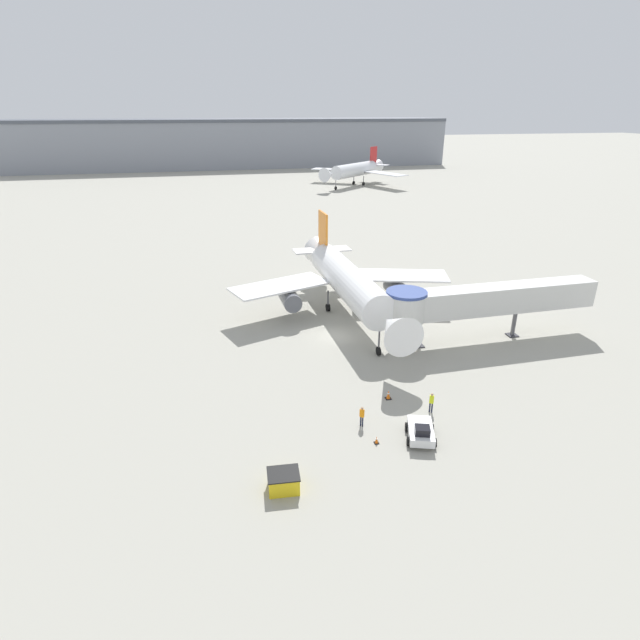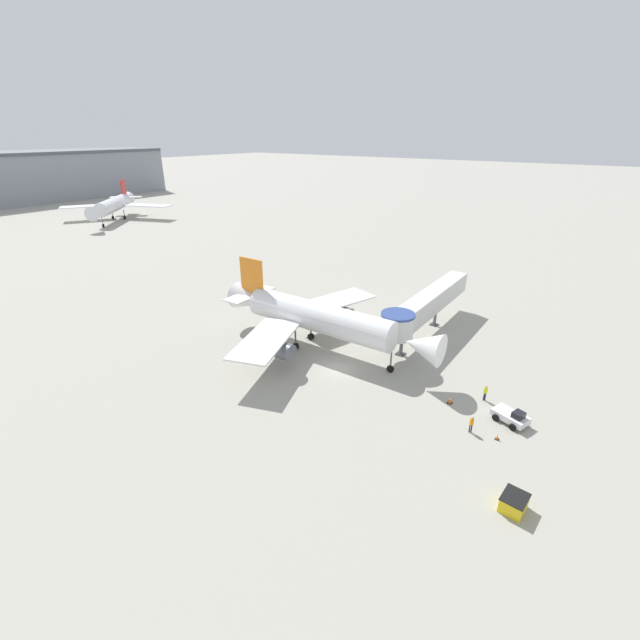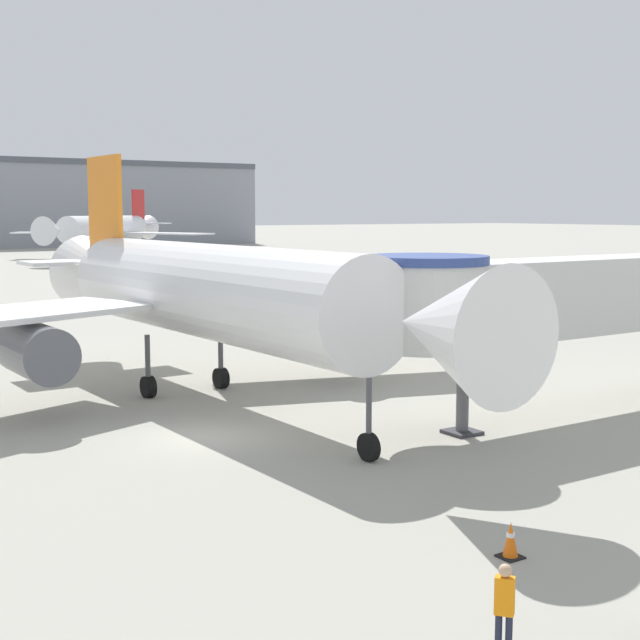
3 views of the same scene
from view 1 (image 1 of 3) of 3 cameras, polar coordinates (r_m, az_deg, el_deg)
name	(u,v)px [view 1 (image 1 of 3)]	position (r m, az deg, el deg)	size (l,w,h in m)	color
ground_plane	(335,336)	(54.72, 1.77, -1.82)	(800.00, 800.00, 0.00)	#9E9B8E
main_airplane	(347,281)	(58.58, 3.07, 4.50)	(27.58, 30.38, 10.41)	white
jet_bridge	(479,300)	(54.56, 17.71, 2.17)	(23.44, 4.10, 6.26)	silver
pushback_tug_white	(421,432)	(39.02, 11.45, -12.39)	(2.83, 3.70, 1.56)	silver
service_container_yellow	(284,481)	(34.23, -4.19, -17.89)	(2.22, 1.90, 1.27)	yellow
traffic_cone_apron_front	(377,440)	(38.38, 6.49, -13.46)	(0.36, 0.36, 0.60)	black
traffic_cone_near_nose	(388,395)	(43.60, 7.82, -8.45)	(0.50, 0.50, 0.83)	black
ground_crew_marshaller	(431,401)	(42.12, 12.62, -9.05)	(0.40, 0.36, 1.80)	#1E2338
ground_crew_wing_walker	(362,415)	(39.67, 4.81, -10.76)	(0.36, 0.38, 1.74)	#1E2338
background_jet_red_tail	(356,170)	(164.90, 4.09, 16.75)	(27.52, 28.23, 11.29)	silver
terminal_building	(233,143)	(223.81, -9.90, 19.31)	(177.71, 27.99, 18.82)	gray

